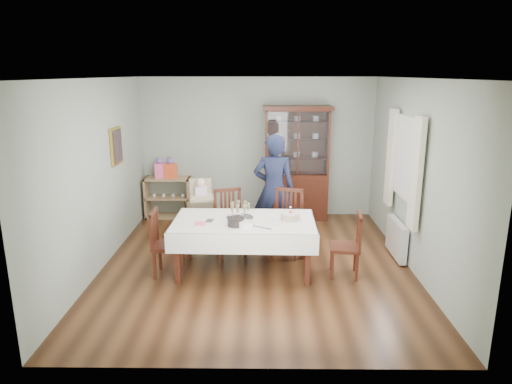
{
  "coord_description": "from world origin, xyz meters",
  "views": [
    {
      "loc": [
        0.06,
        -6.33,
        2.77
      ],
      "look_at": [
        -0.0,
        0.2,
        1.06
      ],
      "focal_mm": 32.0,
      "sensor_mm": 36.0,
      "label": 1
    }
  ],
  "objects_px": {
    "woman": "(274,189)",
    "birthday_cake": "(290,217)",
    "gift_bag_orange": "(171,169)",
    "chair_far_left": "(231,235)",
    "dining_table": "(244,245)",
    "china_cabinet": "(296,162)",
    "sideboard": "(168,197)",
    "chair_end_right": "(345,257)",
    "gift_bag_pink": "(160,169)",
    "chair_far_right": "(286,236)",
    "high_chair": "(202,217)",
    "champagne_tray": "(240,214)",
    "chair_end_left": "(168,256)"
  },
  "relations": [
    {
      "from": "gift_bag_pink",
      "to": "gift_bag_orange",
      "type": "bearing_deg",
      "value": 0.0
    },
    {
      "from": "chair_far_right",
      "to": "champagne_tray",
      "type": "distance_m",
      "value": 1.02
    },
    {
      "from": "chair_end_right",
      "to": "gift_bag_pink",
      "type": "height_order",
      "value": "gift_bag_pink"
    },
    {
      "from": "high_chair",
      "to": "champagne_tray",
      "type": "height_order",
      "value": "high_chair"
    },
    {
      "from": "chair_end_left",
      "to": "gift_bag_orange",
      "type": "relative_size",
      "value": 2.38
    },
    {
      "from": "high_chair",
      "to": "chair_far_left",
      "type": "bearing_deg",
      "value": -55.37
    },
    {
      "from": "chair_far_right",
      "to": "chair_end_right",
      "type": "bearing_deg",
      "value": -28.46
    },
    {
      "from": "chair_far_right",
      "to": "gift_bag_pink",
      "type": "bearing_deg",
      "value": 156.89
    },
    {
      "from": "champagne_tray",
      "to": "gift_bag_orange",
      "type": "relative_size",
      "value": 0.98
    },
    {
      "from": "birthday_cake",
      "to": "gift_bag_orange",
      "type": "distance_m",
      "value": 3.3
    },
    {
      "from": "woman",
      "to": "birthday_cake",
      "type": "relative_size",
      "value": 6.03
    },
    {
      "from": "chair_far_left",
      "to": "woman",
      "type": "height_order",
      "value": "woman"
    },
    {
      "from": "chair_end_right",
      "to": "gift_bag_orange",
      "type": "distance_m",
      "value": 4.0
    },
    {
      "from": "woman",
      "to": "gift_bag_pink",
      "type": "distance_m",
      "value": 2.55
    },
    {
      "from": "woman",
      "to": "gift_bag_orange",
      "type": "distance_m",
      "value": 2.37
    },
    {
      "from": "sideboard",
      "to": "chair_end_right",
      "type": "bearing_deg",
      "value": -41.52
    },
    {
      "from": "chair_end_left",
      "to": "high_chair",
      "type": "bearing_deg",
      "value": -13.77
    },
    {
      "from": "woman",
      "to": "gift_bag_pink",
      "type": "bearing_deg",
      "value": -29.97
    },
    {
      "from": "chair_far_right",
      "to": "gift_bag_pink",
      "type": "relative_size",
      "value": 2.65
    },
    {
      "from": "sideboard",
      "to": "chair_end_left",
      "type": "distance_m",
      "value": 2.7
    },
    {
      "from": "dining_table",
      "to": "china_cabinet",
      "type": "xyz_separation_m",
      "value": [
        0.92,
        2.49,
        0.74
      ]
    },
    {
      "from": "chair_end_right",
      "to": "gift_bag_pink",
      "type": "relative_size",
      "value": 2.34
    },
    {
      "from": "woman",
      "to": "chair_end_right",
      "type": "bearing_deg",
      "value": 129.03
    },
    {
      "from": "chair_end_right",
      "to": "gift_bag_orange",
      "type": "height_order",
      "value": "gift_bag_orange"
    },
    {
      "from": "chair_far_right",
      "to": "high_chair",
      "type": "distance_m",
      "value": 1.49
    },
    {
      "from": "birthday_cake",
      "to": "gift_bag_orange",
      "type": "bearing_deg",
      "value": 130.72
    },
    {
      "from": "birthday_cake",
      "to": "sideboard",
      "type": "bearing_deg",
      "value": 131.55
    },
    {
      "from": "chair_end_right",
      "to": "woman",
      "type": "distance_m",
      "value": 1.74
    },
    {
      "from": "chair_far_left",
      "to": "birthday_cake",
      "type": "height_order",
      "value": "chair_far_left"
    },
    {
      "from": "high_chair",
      "to": "champagne_tray",
      "type": "xyz_separation_m",
      "value": [
        0.69,
        -1.07,
        0.4
      ]
    },
    {
      "from": "dining_table",
      "to": "chair_end_right",
      "type": "bearing_deg",
      "value": -6.04
    },
    {
      "from": "sideboard",
      "to": "high_chair",
      "type": "distance_m",
      "value": 1.6
    },
    {
      "from": "china_cabinet",
      "to": "gift_bag_pink",
      "type": "bearing_deg",
      "value": 179.97
    },
    {
      "from": "sideboard",
      "to": "high_chair",
      "type": "bearing_deg",
      "value": -58.6
    },
    {
      "from": "dining_table",
      "to": "gift_bag_orange",
      "type": "xyz_separation_m",
      "value": [
        -1.5,
        2.49,
        0.59
      ]
    },
    {
      "from": "chair_far_left",
      "to": "birthday_cake",
      "type": "xyz_separation_m",
      "value": [
        0.89,
        -0.65,
        0.51
      ]
    },
    {
      "from": "dining_table",
      "to": "china_cabinet",
      "type": "relative_size",
      "value": 0.93
    },
    {
      "from": "champagne_tray",
      "to": "chair_end_left",
      "type": "bearing_deg",
      "value": -167.72
    },
    {
      "from": "chair_far_left",
      "to": "gift_bag_orange",
      "type": "relative_size",
      "value": 2.56
    },
    {
      "from": "gift_bag_pink",
      "to": "sideboard",
      "type": "bearing_deg",
      "value": 8.6
    },
    {
      "from": "chair_far_left",
      "to": "gift_bag_pink",
      "type": "xyz_separation_m",
      "value": [
        -1.48,
        1.85,
        0.67
      ]
    },
    {
      "from": "china_cabinet",
      "to": "sideboard",
      "type": "relative_size",
      "value": 2.42
    },
    {
      "from": "birthday_cake",
      "to": "gift_bag_pink",
      "type": "bearing_deg",
      "value": 133.42
    },
    {
      "from": "birthday_cake",
      "to": "gift_bag_orange",
      "type": "height_order",
      "value": "gift_bag_orange"
    },
    {
      "from": "sideboard",
      "to": "gift_bag_orange",
      "type": "height_order",
      "value": "gift_bag_orange"
    },
    {
      "from": "dining_table",
      "to": "chair_far_right",
      "type": "height_order",
      "value": "chair_far_right"
    },
    {
      "from": "gift_bag_pink",
      "to": "woman",
      "type": "bearing_deg",
      "value": -31.97
    },
    {
      "from": "chair_far_left",
      "to": "birthday_cake",
      "type": "distance_m",
      "value": 1.22
    },
    {
      "from": "dining_table",
      "to": "champagne_tray",
      "type": "relative_size",
      "value": 5.25
    },
    {
      "from": "sideboard",
      "to": "birthday_cake",
      "type": "distance_m",
      "value": 3.39
    }
  ]
}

